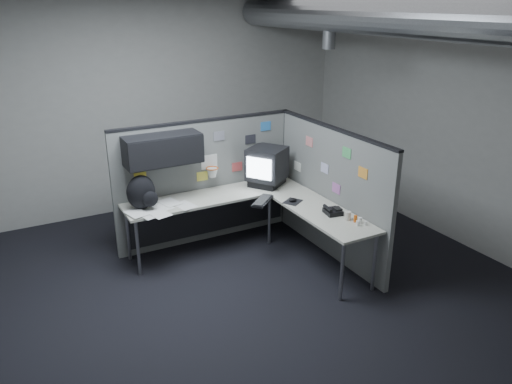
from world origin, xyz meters
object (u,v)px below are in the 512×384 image
monitor (267,166)px  phone (333,211)px  desk (243,208)px  keyboard (263,201)px  backpack (142,193)px

monitor → phone: monitor is taller
desk → monitor: monitor is taller
desk → phone: 1.14m
desk → monitor: 0.70m
keyboard → backpack: bearing=163.4°
monitor → phone: 1.23m
phone → backpack: size_ratio=0.54×
phone → desk: bearing=147.0°
phone → backpack: 2.21m
monitor → phone: size_ratio=2.77×
keyboard → phone: phone is taller
desk → backpack: backpack is taller
desk → backpack: size_ratio=5.62×
desk → monitor: (0.51, 0.30, 0.38)m
desk → backpack: 1.24m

